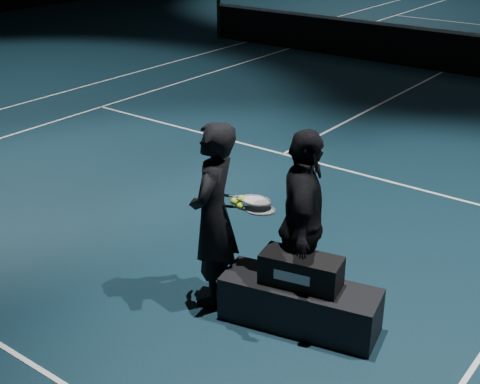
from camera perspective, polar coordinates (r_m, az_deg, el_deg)
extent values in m
plane|color=black|center=(15.86, 16.83, 9.73)|extent=(36.00, 36.00, 0.00)
cylinder|color=black|center=(18.87, -1.83, 14.62)|extent=(0.10, 0.10, 1.10)
cube|color=black|center=(15.76, 17.03, 11.31)|extent=(12.80, 0.02, 0.86)
cube|color=white|center=(15.67, 17.24, 12.96)|extent=(12.80, 0.03, 0.07)
cube|color=black|center=(6.28, 5.11, -9.53)|extent=(1.53, 0.79, 0.44)
cube|color=black|center=(6.08, 5.24, -6.67)|extent=(0.78, 0.46, 0.29)
cube|color=white|center=(5.97, 4.42, -7.30)|extent=(0.33, 0.08, 0.10)
imported|color=black|center=(6.29, -2.28, -2.00)|extent=(0.63, 0.78, 1.83)
imported|color=black|center=(6.13, 5.38, -2.85)|extent=(0.95, 1.15, 1.83)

